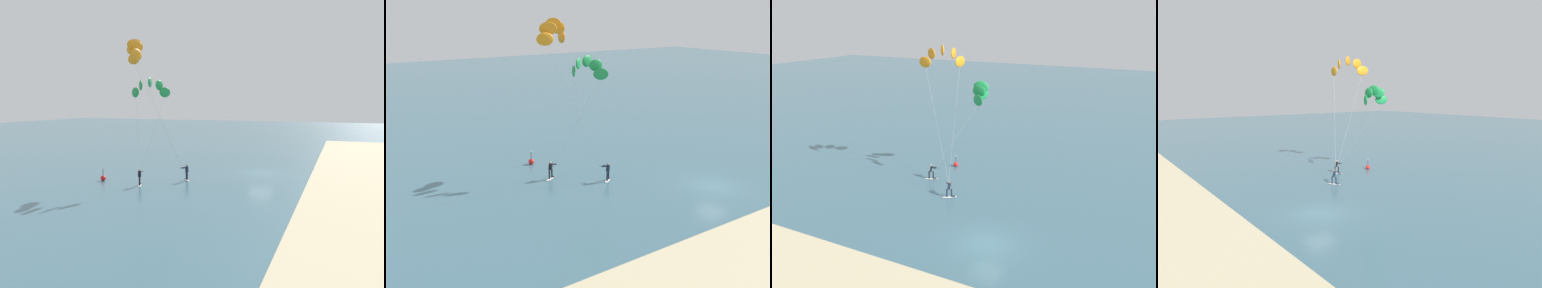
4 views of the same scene
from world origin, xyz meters
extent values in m
plane|color=#426B7A|center=(0.00, 0.00, 0.00)|extent=(240.00, 240.00, 0.00)
cube|color=beige|center=(0.00, -10.82, 0.08)|extent=(80.00, 10.61, 0.16)
ellipsoid|color=white|center=(-6.83, 6.31, 0.04)|extent=(1.42, 1.18, 0.08)
cube|color=black|center=(-6.49, 6.56, 0.09)|extent=(0.40, 0.40, 0.02)
cylinder|color=#192338|center=(-7.00, 6.18, 0.47)|extent=(0.14, 0.14, 0.78)
cylinder|color=#192338|center=(-6.65, 6.45, 0.47)|extent=(0.14, 0.14, 0.78)
cube|color=#192338|center=(-6.83, 6.31, 1.16)|extent=(0.44, 0.43, 0.63)
sphere|color=#9E7051|center=(-6.83, 6.31, 1.58)|extent=(0.20, 0.20, 0.20)
cylinder|color=black|center=(-7.14, 6.76, 1.31)|extent=(0.34, 0.47, 0.03)
cylinder|color=#192338|center=(-7.07, 6.48, 1.34)|extent=(0.55, 0.40, 0.15)
cylinder|color=#192338|center=(-6.89, 6.60, 1.34)|extent=(0.23, 0.61, 0.15)
ellipsoid|color=orange|center=(-8.35, 11.54, 12.51)|extent=(0.58, 1.57, 1.10)
ellipsoid|color=orange|center=(-8.88, 11.17, 13.34)|extent=(0.65, 1.57, 1.10)
ellipsoid|color=orange|center=(-9.79, 10.53, 13.66)|extent=(1.14, 1.44, 1.10)
ellipsoid|color=orange|center=(-10.70, 9.89, 13.34)|extent=(1.47, 1.09, 1.10)
ellipsoid|color=orange|center=(-11.23, 9.52, 12.51)|extent=(1.57, 0.58, 1.10)
cylinder|color=#B2B2B7|center=(-7.75, 9.15, 6.76)|extent=(1.22, 4.80, 10.91)
cylinder|color=#B2B2B7|center=(-9.19, 8.14, 6.76)|extent=(4.11, 2.77, 10.91)
ellipsoid|color=white|center=(-10.89, 9.59, 0.04)|extent=(1.50, 1.01, 0.08)
cube|color=black|center=(-10.52, 9.78, 0.09)|extent=(0.38, 0.38, 0.02)
cylinder|color=black|center=(-11.09, 9.49, 0.47)|extent=(0.14, 0.14, 0.78)
cylinder|color=black|center=(-10.70, 9.69, 0.47)|extent=(0.14, 0.14, 0.78)
cube|color=black|center=(-10.89, 9.59, 1.16)|extent=(0.42, 0.41, 0.63)
sphere|color=tan|center=(-10.89, 9.59, 1.58)|extent=(0.20, 0.20, 0.20)
cylinder|color=black|center=(-10.36, 9.74, 1.31)|extent=(0.54, 0.18, 0.03)
cylinder|color=black|center=(-10.66, 9.77, 1.34)|extent=(0.53, 0.44, 0.15)
cylinder|color=black|center=(-10.60, 9.56, 1.34)|extent=(0.61, 0.15, 0.15)
ellipsoid|color=#1E9347|center=(-5.35, 9.52, 9.18)|extent=(1.40, 0.96, 1.10)
ellipsoid|color=#1E9347|center=(-5.52, 10.10, 9.95)|extent=(1.45, 0.47, 1.10)
ellipsoid|color=#1E9347|center=(-5.81, 11.09, 10.25)|extent=(1.46, 0.71, 1.10)
ellipsoid|color=#1E9347|center=(-6.10, 12.08, 9.95)|extent=(1.31, 1.14, 1.10)
ellipsoid|color=#1E9347|center=(-6.27, 12.66, 9.18)|extent=(0.96, 1.40, 1.10)
cylinder|color=#B2B2B7|center=(-7.86, 9.63, 5.09)|extent=(5.03, 0.24, 7.58)
cylinder|color=#B2B2B7|center=(-8.32, 11.20, 5.09)|extent=(4.11, 2.94, 7.58)
sphere|color=red|center=(-10.37, 14.23, 0.28)|extent=(0.56, 0.56, 0.56)
cylinder|color=#262628|center=(-10.37, 14.23, 0.91)|extent=(0.06, 0.06, 0.70)
sphere|color=#F2F2CC|center=(-10.37, 14.23, 1.32)|extent=(0.12, 0.12, 0.12)
camera|label=1|loc=(-41.70, -8.54, 8.05)|focal=34.58mm
camera|label=2|loc=(-30.47, -23.56, 14.65)|focal=41.90mm
camera|label=3|loc=(11.67, -26.35, 17.00)|focal=39.25mm
camera|label=4|loc=(23.47, -14.92, 9.95)|focal=32.44mm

